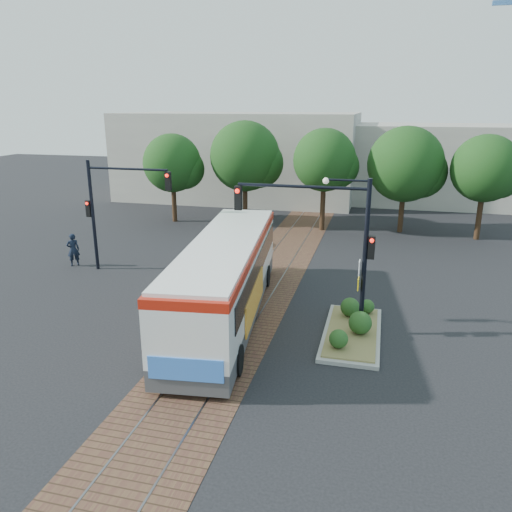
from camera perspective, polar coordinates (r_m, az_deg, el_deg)
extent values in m
plane|color=black|center=(22.02, -1.56, -6.58)|extent=(120.00, 120.00, 0.00)
cube|color=brown|center=(25.61, 0.87, -3.10)|extent=(3.60, 40.00, 0.01)
cube|color=slate|center=(25.78, -0.75, -2.94)|extent=(0.06, 40.00, 0.01)
cube|color=slate|center=(25.46, 2.52, -3.22)|extent=(0.06, 40.00, 0.01)
cylinder|color=#382314|center=(39.36, -9.34, 5.98)|extent=(0.36, 0.36, 2.86)
sphere|color=black|center=(38.90, -9.55, 10.43)|extent=(4.40, 4.40, 4.40)
cylinder|color=#382314|center=(38.26, -1.24, 6.09)|extent=(0.36, 0.36, 3.12)
sphere|color=black|center=(37.76, -1.27, 11.33)|extent=(5.20, 5.20, 5.20)
cylinder|color=#382314|center=(36.34, 7.62, 5.57)|extent=(0.36, 0.36, 3.39)
sphere|color=black|center=(35.83, 7.83, 10.81)|extent=(4.40, 4.40, 4.40)
cylinder|color=#382314|center=(36.98, 16.27, 4.81)|extent=(0.36, 0.36, 2.86)
sphere|color=black|center=(36.45, 16.71, 10.01)|extent=(5.20, 5.20, 5.20)
cylinder|color=#382314|center=(36.71, 24.14, 4.13)|extent=(0.36, 0.36, 3.12)
sphere|color=black|center=(36.21, 24.75, 9.08)|extent=(4.40, 4.40, 4.40)
cube|color=#ADA899|center=(49.53, -1.72, 11.43)|extent=(22.00, 12.00, 8.00)
cube|color=#ADA899|center=(50.11, 21.90, 9.73)|extent=(18.00, 10.00, 7.00)
cube|color=#404043|center=(21.45, -3.43, -5.56)|extent=(4.13, 13.05, 0.75)
cube|color=white|center=(20.95, -3.50, -2.05)|extent=(4.15, 13.05, 2.03)
cube|color=black|center=(21.15, -3.35, -0.95)|extent=(4.07, 11.78, 0.96)
cube|color=#B41E0D|center=(20.60, -3.55, 1.04)|extent=(4.19, 13.05, 0.32)
cube|color=white|center=(20.54, -3.57, 1.61)|extent=(4.02, 12.61, 0.15)
cube|color=black|center=(15.15, -8.08, -8.17)|extent=(1.71, 0.32, 0.96)
cube|color=blue|center=(15.59, -8.06, -12.73)|extent=(2.34, 0.33, 0.75)
cube|color=orange|center=(19.97, -0.12, -4.96)|extent=(0.62, 4.78, 1.18)
cylinder|color=black|center=(17.73, -10.28, -11.10)|extent=(0.49, 1.10, 1.07)
cylinder|color=black|center=(17.19, -2.28, -11.79)|extent=(0.49, 1.10, 1.07)
cylinder|color=black|center=(25.42, -4.42, -2.04)|extent=(0.49, 1.10, 1.07)
cylinder|color=black|center=(25.04, 1.10, -2.29)|extent=(0.49, 1.10, 1.07)
cube|color=gray|center=(20.38, 10.90, -8.69)|extent=(2.20, 5.20, 0.15)
cube|color=olive|center=(20.34, 10.92, -8.40)|extent=(1.90, 4.80, 0.08)
sphere|color=#1E4719|center=(18.74, 9.42, -9.28)|extent=(0.70, 0.70, 0.70)
sphere|color=#1E4719|center=(19.94, 11.83, -7.43)|extent=(0.90, 0.90, 0.90)
sphere|color=#1E4719|center=(21.45, 10.70, -5.72)|extent=(0.80, 0.80, 0.80)
sphere|color=#1E4719|center=(21.93, 12.61, -5.61)|extent=(0.60, 0.60, 0.60)
cylinder|color=black|center=(19.43, 12.33, -0.13)|extent=(0.18, 0.18, 6.00)
cylinder|color=black|center=(19.07, 5.25, 7.91)|extent=(5.00, 0.12, 0.12)
cube|color=black|center=(19.70, -2.04, 6.64)|extent=(0.28, 0.22, 0.95)
sphere|color=#FF190C|center=(19.52, -2.16, 7.43)|extent=(0.18, 0.18, 0.18)
cube|color=black|center=(19.32, 13.06, 0.96)|extent=(0.26, 0.20, 0.90)
sphere|color=#FF190C|center=(19.11, 13.11, 1.72)|extent=(0.16, 0.16, 0.16)
cube|color=white|center=(19.44, 11.72, -1.32)|extent=(0.04, 0.45, 0.55)
cube|color=yellow|center=(19.65, 11.60, -3.12)|extent=(0.04, 0.45, 0.45)
cylinder|color=black|center=(18.84, 10.44, 8.51)|extent=(1.60, 0.08, 0.08)
sphere|color=silver|center=(18.92, 7.99, 8.51)|extent=(0.24, 0.24, 0.24)
cylinder|color=black|center=(28.42, -18.13, 4.37)|extent=(0.18, 0.18, 6.00)
cylinder|color=black|center=(26.86, -14.52, 9.62)|extent=(4.50, 0.12, 0.12)
cube|color=black|center=(25.94, -10.00, 8.42)|extent=(0.28, 0.22, 0.95)
sphere|color=#FF190C|center=(25.77, -10.16, 9.03)|extent=(0.18, 0.18, 0.18)
cube|color=black|center=(28.46, -18.58, 5.16)|extent=(0.26, 0.20, 0.90)
sphere|color=#FF190C|center=(28.30, -18.78, 5.70)|extent=(0.16, 0.16, 0.16)
imported|color=black|center=(29.91, -20.17, 0.68)|extent=(0.82, 0.78, 1.88)
imported|color=black|center=(32.81, -2.38, 2.45)|extent=(4.26, 3.07, 1.14)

